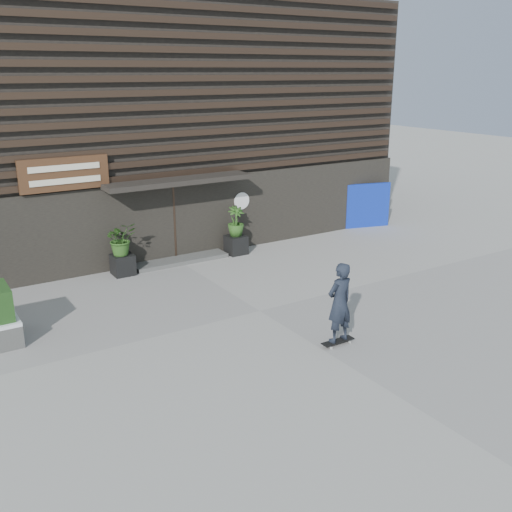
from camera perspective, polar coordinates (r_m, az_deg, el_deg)
ground at (r=14.50m, az=0.36°, el=-5.37°), size 80.00×80.00×0.00m
entrance_step at (r=18.28m, az=-7.42°, el=-0.37°), size 3.00×0.80×0.12m
planter_pot_left at (r=17.36m, az=-12.85°, el=-0.82°), size 0.60×0.60×0.60m
bamboo_left at (r=17.14m, az=-13.03°, el=1.65°), size 0.86×0.75×0.96m
planter_pot_right at (r=18.87m, az=-1.96°, el=1.11°), size 0.60×0.60×0.60m
bamboo_right at (r=18.66m, az=-1.99°, el=3.40°), size 0.54×0.54×0.96m
blue_tarp at (r=22.41m, az=10.82°, el=4.86°), size 1.74×0.57×1.66m
building at (r=22.45m, az=-13.79°, el=12.87°), size 18.00×11.00×8.00m
skateboarder at (r=12.53m, az=8.15°, el=-4.55°), size 0.78×0.48×1.86m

